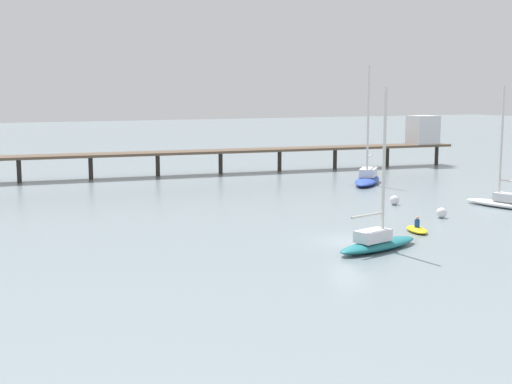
{
  "coord_description": "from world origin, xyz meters",
  "views": [
    {
      "loc": [
        -25.63,
        -37.94,
        9.82
      ],
      "look_at": [
        0.0,
        14.05,
        1.5
      ],
      "focal_mm": 48.94,
      "sensor_mm": 36.0,
      "label": 1
    }
  ],
  "objects": [
    {
      "name": "pier",
      "position": [
        11.29,
        39.0,
        3.3
      ],
      "size": [
        79.22,
        11.67,
        6.69
      ],
      "color": "brown",
      "rests_on": "ground_plane"
    },
    {
      "name": "sailboat_teal",
      "position": [
        0.09,
        -2.96,
        0.66
      ],
      "size": [
        7.07,
        3.42,
        10.13
      ],
      "color": "#1E727A",
      "rests_on": "ground_plane"
    },
    {
      "name": "mooring_buoy_inner",
      "position": [
        11.37,
        4.06,
        0.41
      ],
      "size": [
        0.82,
        0.82,
        0.82
      ],
      "primitive_type": "sphere",
      "color": "silver",
      "rests_on": "ground_plane"
    },
    {
      "name": "dinghy_yellow",
      "position": [
        6.01,
        0.46,
        0.21
      ],
      "size": [
        1.93,
        2.89,
        1.14
      ],
      "color": "yellow",
      "rests_on": "ground_plane"
    },
    {
      "name": "ground_plane",
      "position": [
        0.0,
        0.0,
        0.0
      ],
      "size": [
        400.0,
        400.0,
        0.0
      ],
      "primitive_type": "plane",
      "color": "gray"
    },
    {
      "name": "sailboat_white",
      "position": [
        19.49,
        5.57,
        0.68
      ],
      "size": [
        3.07,
        7.21,
        10.36
      ],
      "color": "white",
      "rests_on": "ground_plane"
    },
    {
      "name": "sailboat_blue",
      "position": [
        18.33,
        23.9,
        0.75
      ],
      "size": [
        7.76,
        8.17,
        12.62
      ],
      "color": "#2D4CB7",
      "rests_on": "ground_plane"
    },
    {
      "name": "mooring_buoy_near",
      "position": [
        12.02,
        10.92,
        0.41
      ],
      "size": [
        0.83,
        0.83,
        0.83
      ],
      "primitive_type": "sphere",
      "color": "silver",
      "rests_on": "ground_plane"
    }
  ]
}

